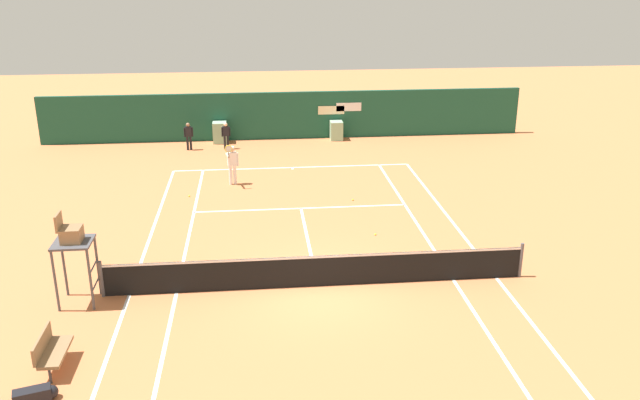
{
  "coord_description": "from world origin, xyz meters",
  "views": [
    {
      "loc": [
        -1.67,
        -16.92,
        8.77
      ],
      "look_at": [
        0.59,
        5.05,
        0.8
      ],
      "focal_mm": 37.07,
      "sensor_mm": 36.0,
      "label": 1
    }
  ],
  "objects_px": {
    "ball_kid_left_post": "(189,134)",
    "tennis_ball_mid_court": "(189,196)",
    "player_bench": "(51,349)",
    "ball_kid_right_post": "(226,134)",
    "umpire_chair": "(72,242)",
    "equipment_bag": "(37,395)",
    "tennis_ball_by_sideline": "(375,234)",
    "player_on_baseline": "(232,162)",
    "tennis_ball_near_service_line": "(353,200)"
  },
  "relations": [
    {
      "from": "equipment_bag",
      "to": "ball_kid_left_post",
      "type": "height_order",
      "value": "ball_kid_left_post"
    },
    {
      "from": "umpire_chair",
      "to": "tennis_ball_near_service_line",
      "type": "distance_m",
      "value": 11.48
    },
    {
      "from": "ball_kid_left_post",
      "to": "tennis_ball_mid_court",
      "type": "bearing_deg",
      "value": 87.08
    },
    {
      "from": "ball_kid_left_post",
      "to": "tennis_ball_near_service_line",
      "type": "bearing_deg",
      "value": 123.02
    },
    {
      "from": "equipment_bag",
      "to": "tennis_ball_mid_court",
      "type": "distance_m",
      "value": 12.99
    },
    {
      "from": "player_bench",
      "to": "tennis_ball_near_service_line",
      "type": "bearing_deg",
      "value": 140.94
    },
    {
      "from": "umpire_chair",
      "to": "player_bench",
      "type": "bearing_deg",
      "value": 2.38
    },
    {
      "from": "ball_kid_right_post",
      "to": "tennis_ball_mid_court",
      "type": "relative_size",
      "value": 19.6
    },
    {
      "from": "player_on_baseline",
      "to": "tennis_ball_by_sideline",
      "type": "distance_m",
      "value": 7.84
    },
    {
      "from": "ball_kid_right_post",
      "to": "tennis_ball_by_sideline",
      "type": "xyz_separation_m",
      "value": [
        5.38,
        -11.67,
        -0.73
      ]
    },
    {
      "from": "tennis_ball_mid_court",
      "to": "player_on_baseline",
      "type": "bearing_deg",
      "value": 39.32
    },
    {
      "from": "equipment_bag",
      "to": "tennis_ball_mid_court",
      "type": "xyz_separation_m",
      "value": [
        2.11,
        12.82,
        -0.13
      ]
    },
    {
      "from": "ball_kid_left_post",
      "to": "tennis_ball_near_service_line",
      "type": "distance_m",
      "value": 10.75
    },
    {
      "from": "player_bench",
      "to": "ball_kid_right_post",
      "type": "height_order",
      "value": "ball_kid_right_post"
    },
    {
      "from": "tennis_ball_mid_court",
      "to": "tennis_ball_by_sideline",
      "type": "distance_m",
      "value": 8.1
    },
    {
      "from": "player_on_baseline",
      "to": "tennis_ball_mid_court",
      "type": "bearing_deg",
      "value": 26.67
    },
    {
      "from": "equipment_bag",
      "to": "ball_kid_left_post",
      "type": "relative_size",
      "value": 0.66
    },
    {
      "from": "ball_kid_right_post",
      "to": "tennis_ball_by_sideline",
      "type": "bearing_deg",
      "value": 104.63
    },
    {
      "from": "equipment_bag",
      "to": "tennis_ball_by_sideline",
      "type": "bearing_deg",
      "value": 43.12
    },
    {
      "from": "ball_kid_left_post",
      "to": "tennis_ball_by_sideline",
      "type": "distance_m",
      "value": 13.74
    },
    {
      "from": "player_on_baseline",
      "to": "ball_kid_left_post",
      "type": "relative_size",
      "value": 1.35
    },
    {
      "from": "tennis_ball_by_sideline",
      "to": "ball_kid_left_post",
      "type": "bearing_deg",
      "value": 121.72
    },
    {
      "from": "umpire_chair",
      "to": "ball_kid_right_post",
      "type": "relative_size",
      "value": 1.96
    },
    {
      "from": "player_on_baseline",
      "to": "tennis_ball_mid_court",
      "type": "distance_m",
      "value": 2.4
    },
    {
      "from": "player_on_baseline",
      "to": "ball_kid_left_post",
      "type": "xyz_separation_m",
      "value": [
        -2.26,
        5.66,
        -0.19
      ]
    },
    {
      "from": "equipment_bag",
      "to": "tennis_ball_by_sideline",
      "type": "relative_size",
      "value": 13.37
    },
    {
      "from": "tennis_ball_near_service_line",
      "to": "player_on_baseline",
      "type": "bearing_deg",
      "value": 152.03
    },
    {
      "from": "umpire_chair",
      "to": "tennis_ball_mid_court",
      "type": "height_order",
      "value": "umpire_chair"
    },
    {
      "from": "tennis_ball_by_sideline",
      "to": "umpire_chair",
      "type": "bearing_deg",
      "value": -156.78
    },
    {
      "from": "player_bench",
      "to": "tennis_ball_by_sideline",
      "type": "relative_size",
      "value": 19.34
    },
    {
      "from": "ball_kid_right_post",
      "to": "umpire_chair",
      "type": "bearing_deg",
      "value": 67.08
    },
    {
      "from": "ball_kid_right_post",
      "to": "player_bench",
      "type": "bearing_deg",
      "value": 69.58
    },
    {
      "from": "player_bench",
      "to": "ball_kid_right_post",
      "type": "distance_m",
      "value": 18.96
    },
    {
      "from": "tennis_ball_near_service_line",
      "to": "tennis_ball_by_sideline",
      "type": "bearing_deg",
      "value": -85.99
    },
    {
      "from": "ball_kid_left_post",
      "to": "tennis_ball_by_sideline",
      "type": "xyz_separation_m",
      "value": [
        7.21,
        -11.67,
        -0.76
      ]
    },
    {
      "from": "player_bench",
      "to": "equipment_bag",
      "type": "height_order",
      "value": "player_bench"
    },
    {
      "from": "tennis_ball_mid_court",
      "to": "equipment_bag",
      "type": "bearing_deg",
      "value": -99.35
    },
    {
      "from": "umpire_chair",
      "to": "ball_kid_left_post",
      "type": "xyz_separation_m",
      "value": [
        1.69,
        15.48,
        -1.0
      ]
    },
    {
      "from": "umpire_chair",
      "to": "player_bench",
      "type": "relative_size",
      "value": 1.98
    },
    {
      "from": "player_bench",
      "to": "tennis_ball_by_sideline",
      "type": "height_order",
      "value": "player_bench"
    },
    {
      "from": "tennis_ball_near_service_line",
      "to": "tennis_ball_by_sideline",
      "type": "relative_size",
      "value": 1.0
    },
    {
      "from": "equipment_bag",
      "to": "ball_kid_left_post",
      "type": "xyz_separation_m",
      "value": [
        1.55,
        19.87,
        0.63
      ]
    },
    {
      "from": "player_bench",
      "to": "ball_kid_right_post",
      "type": "bearing_deg",
      "value": 169.72
    },
    {
      "from": "tennis_ball_mid_court",
      "to": "tennis_ball_near_service_line",
      "type": "bearing_deg",
      "value": -9.77
    },
    {
      "from": "ball_kid_left_post",
      "to": "tennis_ball_near_service_line",
      "type": "height_order",
      "value": "ball_kid_left_post"
    },
    {
      "from": "tennis_ball_near_service_line",
      "to": "player_bench",
      "type": "bearing_deg",
      "value": -129.06
    },
    {
      "from": "tennis_ball_near_service_line",
      "to": "ball_kid_right_post",
      "type": "bearing_deg",
      "value": 122.23
    },
    {
      "from": "player_bench",
      "to": "player_on_baseline",
      "type": "height_order",
      "value": "player_on_baseline"
    },
    {
      "from": "player_bench",
      "to": "tennis_ball_near_service_line",
      "type": "distance_m",
      "value": 13.53
    },
    {
      "from": "ball_kid_left_post",
      "to": "tennis_ball_mid_court",
      "type": "xyz_separation_m",
      "value": [
        0.56,
        -7.05,
        -0.76
      ]
    }
  ]
}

